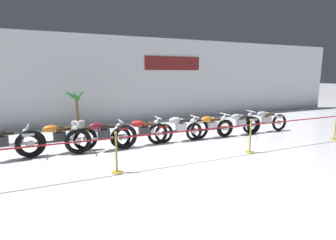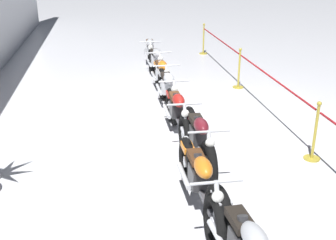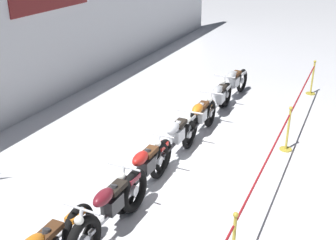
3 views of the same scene
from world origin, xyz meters
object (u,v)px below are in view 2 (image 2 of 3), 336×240
stanchion_far_left (302,107)px  stanchion_mid_left (314,140)px  motorcycle_silver_4 (167,90)px  motorcycle_orange_5 (161,75)px  motorcycle_silver_6 (156,62)px  stanchion_mid_right (239,74)px  stanchion_far_right (203,44)px  motorcycle_orange_1 (199,183)px  motorcycle_silver_7 (150,52)px  motorcycle_maroon_2 (198,141)px  motorcycle_red_3 (177,113)px

stanchion_far_left → stanchion_mid_left: (-0.57, 0.00, -0.40)m
motorcycle_silver_4 → motorcycle_orange_5: bearing=-2.0°
motorcycle_silver_4 → motorcycle_silver_6: bearing=-1.7°
motorcycle_orange_5 → stanchion_mid_right: 2.06m
motorcycle_orange_5 → stanchion_far_right: size_ratio=1.99×
motorcycle_silver_4 → stanchion_far_right: size_ratio=2.31×
motorcycle_orange_1 → stanchion_mid_right: (5.43, -2.29, -0.11)m
motorcycle_silver_4 → motorcycle_orange_5: 1.29m
motorcycle_silver_7 → stanchion_mid_left: (-6.71, -2.04, -0.11)m
stanchion_mid_right → motorcycle_silver_6: bearing=58.9°
motorcycle_orange_1 → stanchion_mid_left: (1.27, -2.29, -0.11)m
motorcycle_silver_4 → stanchion_mid_right: 2.53m
stanchion_mid_right → motorcycle_maroon_2: bearing=154.1°
motorcycle_orange_5 → motorcycle_silver_6: bearing=-1.4°
motorcycle_silver_4 → stanchion_mid_right: size_ratio=2.31×
motorcycle_maroon_2 → motorcycle_red_3: motorcycle_maroon_2 is taller
motorcycle_maroon_2 → motorcycle_silver_7: 6.70m
motorcycle_orange_5 → stanchion_mid_right: stanchion_mid_right is taller
motorcycle_silver_4 → motorcycle_red_3: bearing=178.7°
motorcycle_orange_1 → motorcycle_silver_6: (6.65, -0.27, -0.01)m
motorcycle_silver_4 → stanchion_mid_left: 3.46m
motorcycle_orange_1 → motorcycle_silver_7: size_ratio=1.07×
motorcycle_maroon_2 → motorcycle_orange_5: size_ratio=1.07×
motorcycle_orange_1 → motorcycle_silver_6: size_ratio=1.09×
motorcycle_orange_5 → stanchion_mid_left: size_ratio=1.99×
stanchion_far_right → stanchion_far_left: bearing=180.0°
motorcycle_orange_1 → stanchion_far_right: stanchion_far_right is taller
stanchion_mid_left → stanchion_mid_right: (4.16, 0.00, 0.00)m
motorcycle_orange_5 → motorcycle_silver_6: motorcycle_silver_6 is taller
motorcycle_orange_1 → motorcycle_silver_4: 4.03m
motorcycle_maroon_2 → motorcycle_red_3: size_ratio=1.01×
motorcycle_orange_1 → motorcycle_orange_5: size_ratio=1.11×
motorcycle_silver_7 → stanchion_far_left: bearing=-161.7°
stanchion_far_right → motorcycle_red_3: bearing=162.5°
motorcycle_red_3 → motorcycle_silver_4: motorcycle_silver_4 is taller
motorcycle_orange_1 → motorcycle_silver_6: motorcycle_orange_1 is taller
motorcycle_silver_6 → motorcycle_red_3: bearing=178.5°
motorcycle_silver_4 → stanchion_mid_left: (-2.75, -2.10, -0.12)m
stanchion_far_left → stanchion_mid_left: bearing=180.0°
motorcycle_orange_5 → stanchion_far_left: (-3.47, -2.05, 0.30)m
motorcycle_maroon_2 → stanchion_far_left: bearing=-74.5°
motorcycle_orange_5 → stanchion_mid_left: stanchion_mid_left is taller
motorcycle_silver_4 → stanchion_mid_left: stanchion_mid_left is taller
stanchion_far_left → stanchion_mid_right: (3.59, 0.00, -0.40)m
motorcycle_silver_6 → stanchion_mid_left: stanchion_mid_left is taller
stanchion_mid_left → motorcycle_silver_4: bearing=37.3°
motorcycle_maroon_2 → motorcycle_red_3: bearing=4.7°
stanchion_mid_left → stanchion_far_left: bearing=0.0°
motorcycle_maroon_2 → stanchion_mid_right: stanchion_mid_right is taller
motorcycle_silver_6 → stanchion_far_left: 5.22m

